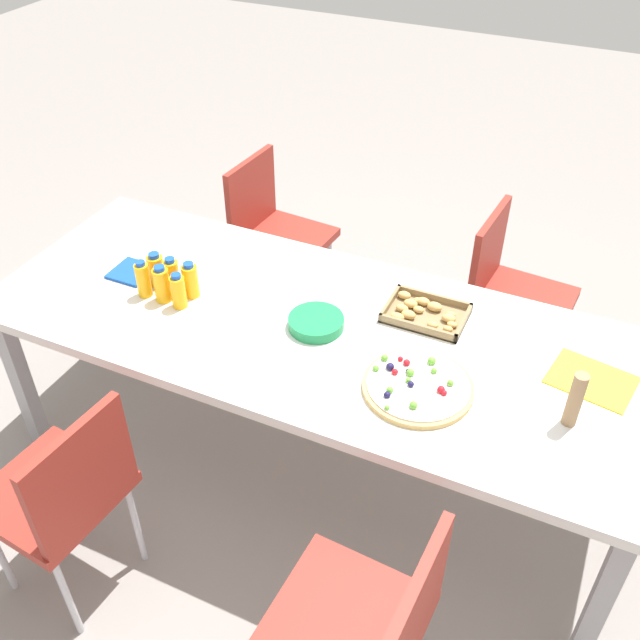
% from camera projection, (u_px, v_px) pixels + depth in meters
% --- Properties ---
extents(ground_plane, '(12.00, 12.00, 0.00)m').
position_uv_depth(ground_plane, '(316.00, 460.00, 2.97)').
color(ground_plane, gray).
extents(party_table, '(2.40, 0.93, 0.73)m').
position_uv_depth(party_table, '(315.00, 336.00, 2.55)').
color(party_table, silver).
rests_on(party_table, ground_plane).
extents(chair_near_left, '(0.44, 0.44, 0.83)m').
position_uv_depth(chair_near_left, '(64.00, 491.00, 2.22)').
color(chair_near_left, maroon).
rests_on(chair_near_left, ground_plane).
extents(chair_near_right, '(0.42, 0.42, 0.83)m').
position_uv_depth(chair_near_right, '(369.00, 624.00, 1.88)').
color(chair_near_right, maroon).
rests_on(chair_near_right, ground_plane).
extents(chair_far_right, '(0.43, 0.43, 0.83)m').
position_uv_depth(chair_far_right, '(509.00, 288.00, 3.07)').
color(chair_far_right, maroon).
rests_on(chair_far_right, ground_plane).
extents(chair_far_left, '(0.43, 0.43, 0.83)m').
position_uv_depth(chair_far_left, '(273.00, 227.00, 3.47)').
color(chair_far_left, maroon).
rests_on(chair_far_left, ground_plane).
extents(juice_bottle_0, '(0.05, 0.05, 0.15)m').
position_uv_depth(juice_bottle_0, '(143.00, 279.00, 2.61)').
color(juice_bottle_0, '#F9AC14').
rests_on(juice_bottle_0, party_table).
extents(juice_bottle_1, '(0.06, 0.06, 0.15)m').
position_uv_depth(juice_bottle_1, '(162.00, 284.00, 2.58)').
color(juice_bottle_1, '#F9AD14').
rests_on(juice_bottle_1, party_table).
extents(juice_bottle_2, '(0.05, 0.05, 0.14)m').
position_uv_depth(juice_bottle_2, '(178.00, 291.00, 2.56)').
color(juice_bottle_2, '#FAAC14').
rests_on(juice_bottle_2, party_table).
extents(juice_bottle_3, '(0.06, 0.06, 0.14)m').
position_uv_depth(juice_bottle_3, '(156.00, 270.00, 2.66)').
color(juice_bottle_3, '#F9AC14').
rests_on(juice_bottle_3, party_table).
extents(juice_bottle_4, '(0.06, 0.06, 0.14)m').
position_uv_depth(juice_bottle_4, '(172.00, 275.00, 2.64)').
color(juice_bottle_4, '#F9AD14').
rests_on(juice_bottle_4, party_table).
extents(juice_bottle_5, '(0.06, 0.06, 0.14)m').
position_uv_depth(juice_bottle_5, '(190.00, 280.00, 2.61)').
color(juice_bottle_5, '#FAAE14').
rests_on(juice_bottle_5, party_table).
extents(fruit_pizza, '(0.35, 0.35, 0.05)m').
position_uv_depth(fruit_pizza, '(417.00, 386.00, 2.25)').
color(fruit_pizza, tan).
rests_on(fruit_pizza, party_table).
extents(snack_tray, '(0.29, 0.20, 0.04)m').
position_uv_depth(snack_tray, '(424.00, 313.00, 2.54)').
color(snack_tray, olive).
rests_on(snack_tray, party_table).
extents(plate_stack, '(0.20, 0.20, 0.04)m').
position_uv_depth(plate_stack, '(316.00, 323.00, 2.49)').
color(plate_stack, '#1E8C4C').
rests_on(plate_stack, party_table).
extents(napkin_stack, '(0.15, 0.15, 0.01)m').
position_uv_depth(napkin_stack, '(132.00, 272.00, 2.76)').
color(napkin_stack, '#194CA5').
rests_on(napkin_stack, party_table).
extents(cardboard_tube, '(0.04, 0.04, 0.19)m').
position_uv_depth(cardboard_tube, '(575.00, 400.00, 2.08)').
color(cardboard_tube, '#9E7A56').
rests_on(cardboard_tube, party_table).
extents(paper_folder, '(0.29, 0.24, 0.01)m').
position_uv_depth(paper_folder, '(592.00, 380.00, 2.28)').
color(paper_folder, yellow).
rests_on(paper_folder, party_table).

